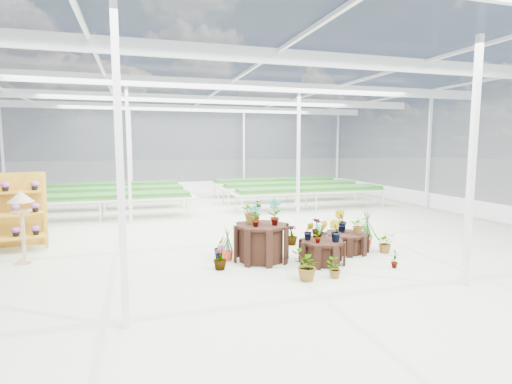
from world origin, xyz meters
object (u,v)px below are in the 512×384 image
object	(u,v)px
plinth_tall	(261,242)
shelf_rack	(6,213)
plinth_low	(346,242)
plinth_mid	(322,252)
bird_table	(23,227)

from	to	relation	value
plinth_tall	shelf_rack	size ratio (longest dim) A/B	0.64
plinth_low	shelf_rack	distance (m)	8.34
plinth_low	plinth_tall	bearing A→B (deg)	-177.40
plinth_mid	plinth_low	distance (m)	1.22
plinth_tall	plinth_mid	size ratio (longest dim) A/B	1.24
shelf_rack	bird_table	world-z (taller)	shelf_rack
plinth_mid	shelf_rack	world-z (taller)	shelf_rack
plinth_mid	plinth_low	bearing A→B (deg)	34.99
plinth_low	bird_table	size ratio (longest dim) A/B	0.65
plinth_low	bird_table	bearing A→B (deg)	170.42
plinth_tall	shelf_rack	xyz separation A→B (m)	(-5.72, 2.61, 0.54)
plinth_low	bird_table	distance (m)	7.39
plinth_mid	shelf_rack	bearing A→B (deg)	155.10
bird_table	plinth_low	bearing A→B (deg)	-27.39
plinth_low	shelf_rack	world-z (taller)	shelf_rack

